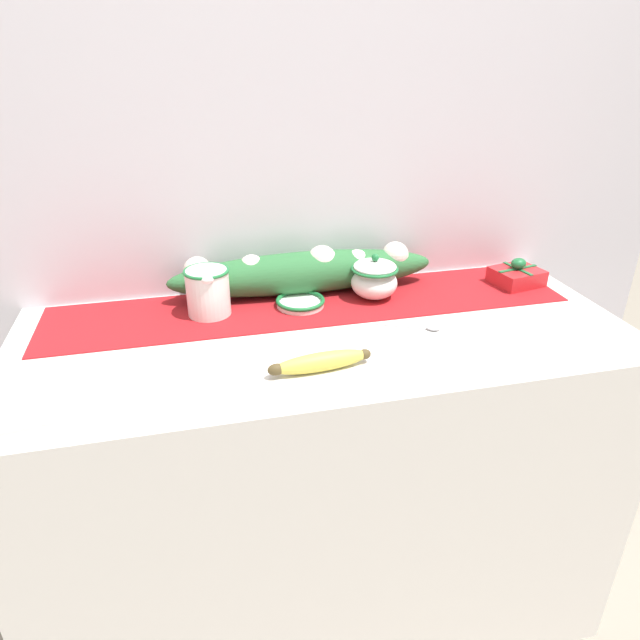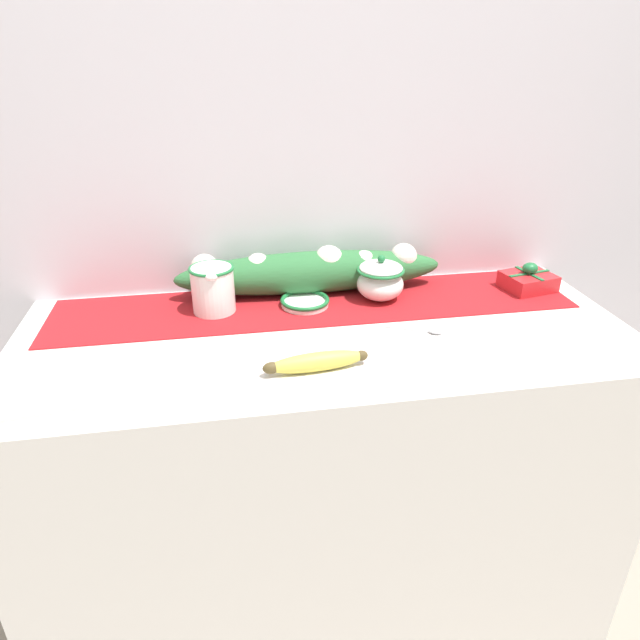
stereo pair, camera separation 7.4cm
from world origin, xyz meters
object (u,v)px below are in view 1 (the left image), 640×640
at_px(cream_pitcher, 208,290).
at_px(napkin_stack, 39,406).
at_px(sugar_bowl, 374,278).
at_px(gift_box, 517,275).
at_px(banana, 321,362).
at_px(small_dish, 300,302).
at_px(spoon, 427,328).

xyz_separation_m(cream_pitcher, napkin_stack, (-0.33, -0.34, -0.06)).
relative_size(sugar_bowl, gift_box, 0.85).
bearing_deg(napkin_stack, gift_box, 15.95).
bearing_deg(banana, small_dish, 85.75).
bearing_deg(cream_pitcher, sugar_bowl, -0.18).
bearing_deg(spoon, sugar_bowl, 133.56).
bearing_deg(small_dish, cream_pitcher, 177.81).
relative_size(spoon, gift_box, 1.02).
height_order(spoon, napkin_stack, napkin_stack).
bearing_deg(small_dish, gift_box, 0.36).
distance_m(napkin_stack, gift_box, 1.22).
distance_m(cream_pitcher, banana, 0.39).
height_order(cream_pitcher, banana, cream_pitcher).
relative_size(cream_pitcher, small_dish, 1.05).
relative_size(cream_pitcher, sugar_bowl, 1.07).
xyz_separation_m(sugar_bowl, gift_box, (0.41, -0.00, -0.03)).
height_order(sugar_bowl, spoon, sugar_bowl).
distance_m(small_dish, banana, 0.32).
relative_size(cream_pitcher, napkin_stack, 0.82).
bearing_deg(napkin_stack, spoon, 9.44).
distance_m(banana, gift_box, 0.71).
bearing_deg(banana, spoon, 22.92).
height_order(cream_pitcher, small_dish, cream_pitcher).
height_order(sugar_bowl, banana, sugar_bowl).
bearing_deg(gift_box, small_dish, -179.64).
relative_size(spoon, napkin_stack, 0.92).
relative_size(small_dish, banana, 0.56).
distance_m(spoon, napkin_stack, 0.84).
bearing_deg(sugar_bowl, cream_pitcher, 179.82).
bearing_deg(napkin_stack, small_dish, 30.62).
distance_m(sugar_bowl, gift_box, 0.42).
bearing_deg(gift_box, cream_pitcher, 179.67).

